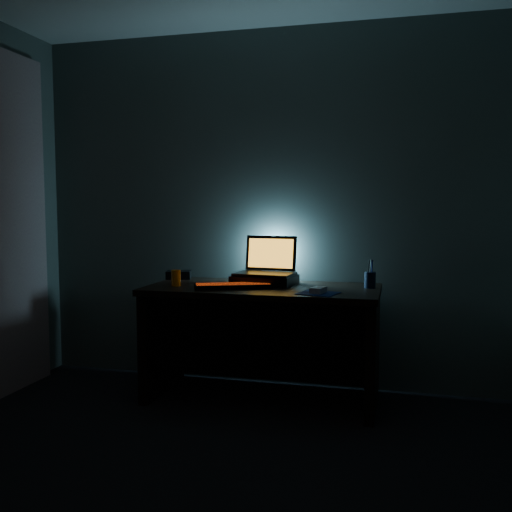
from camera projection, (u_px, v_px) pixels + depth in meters
The scene contains 11 objects.
room at pixel (159, 212), 2.09m from camera, with size 3.50×4.00×2.50m.
desk at pixel (264, 324), 3.78m from camera, with size 1.50×0.70×0.75m.
curtain at pixel (13, 224), 3.89m from camera, with size 0.06×0.65×2.30m, color #B39D8F.
riser at pixel (265, 280), 3.82m from camera, with size 0.40×0.30×0.06m, color black.
laptop at pixel (267, 266), 3.86m from camera, with size 0.40×0.32×0.26m.
keyboard at pixel (233, 286), 3.63m from camera, with size 0.51×0.33×0.03m.
mousepad at pixel (318, 293), 3.41m from camera, with size 0.22×0.20×0.00m, color navy.
mouse at pixel (318, 290), 3.40m from camera, with size 0.07×0.11×0.03m, color #99999E.
pen_cup at pixel (370, 280), 3.63m from camera, with size 0.07×0.07×0.10m, color black.
juice_glass at pixel (176, 278), 3.73m from camera, with size 0.06×0.06×0.11m, color orange.
router at pixel (179, 275), 4.10m from camera, with size 0.20×0.18×0.06m.
Camera 1 is at (0.86, -1.95, 1.28)m, focal length 40.00 mm.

